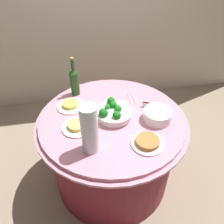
% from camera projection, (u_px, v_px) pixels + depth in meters
% --- Properties ---
extents(ground_plane, '(6.00, 6.00, 0.00)m').
position_uv_depth(ground_plane, '(112.00, 176.00, 2.18)').
color(ground_plane, gray).
extents(buffet_table, '(1.16, 1.16, 0.74)m').
position_uv_depth(buffet_table, '(112.00, 149.00, 1.94)').
color(buffet_table, maroon).
rests_on(buffet_table, ground_plane).
extents(broccoli_bowl, '(0.28, 0.28, 0.12)m').
position_uv_depth(broccoli_bowl, '(113.00, 112.00, 1.69)').
color(broccoli_bowl, white).
rests_on(broccoli_bowl, buffet_table).
extents(plate_stack, '(0.21, 0.21, 0.08)m').
position_uv_depth(plate_stack, '(157.00, 115.00, 1.66)').
color(plate_stack, white).
rests_on(plate_stack, buffet_table).
extents(wine_bottle, '(0.07, 0.07, 0.34)m').
position_uv_depth(wine_bottle, '(75.00, 81.00, 1.88)').
color(wine_bottle, '#1D4818').
rests_on(wine_bottle, buffet_table).
extents(decorative_fruit_vase, '(0.11, 0.11, 0.34)m').
position_uv_depth(decorative_fruit_vase, '(90.00, 130.00, 1.37)').
color(decorative_fruit_vase, silver).
rests_on(decorative_fruit_vase, buffet_table).
extents(serving_tongs, '(0.05, 0.17, 0.01)m').
position_uv_depth(serving_tongs, '(131.00, 98.00, 1.90)').
color(serving_tongs, silver).
rests_on(serving_tongs, buffet_table).
extents(food_plate_noodles, '(0.22, 0.22, 0.04)m').
position_uv_depth(food_plate_noodles, '(77.00, 126.00, 1.61)').
color(food_plate_noodles, white).
rests_on(food_plate_noodles, buffet_table).
extents(food_plate_peanuts, '(0.22, 0.22, 0.04)m').
position_uv_depth(food_plate_peanuts, '(147.00, 142.00, 1.49)').
color(food_plate_peanuts, white).
rests_on(food_plate_peanuts, buffet_table).
extents(food_plate_fried_egg, '(0.22, 0.22, 0.04)m').
position_uv_depth(food_plate_fried_egg, '(71.00, 105.00, 1.80)').
color(food_plate_fried_egg, white).
rests_on(food_plate_fried_egg, buffet_table).
extents(label_placard_front, '(0.05, 0.03, 0.05)m').
position_uv_depth(label_placard_front, '(146.00, 104.00, 1.79)').
color(label_placard_front, white).
rests_on(label_placard_front, buffet_table).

